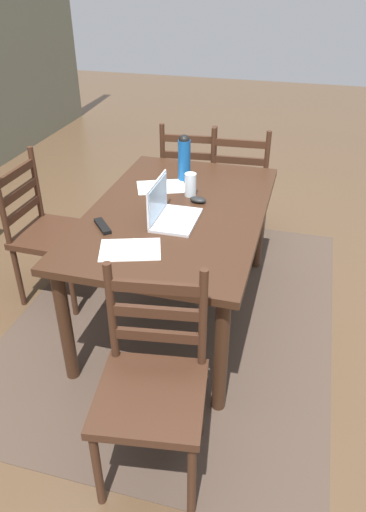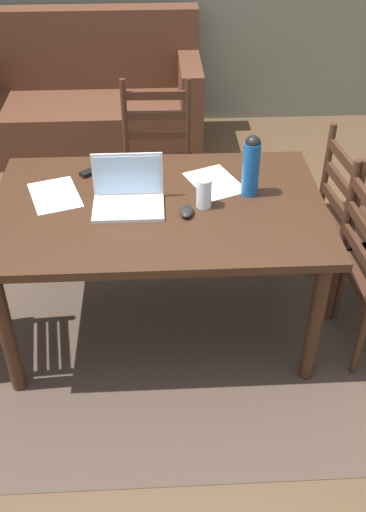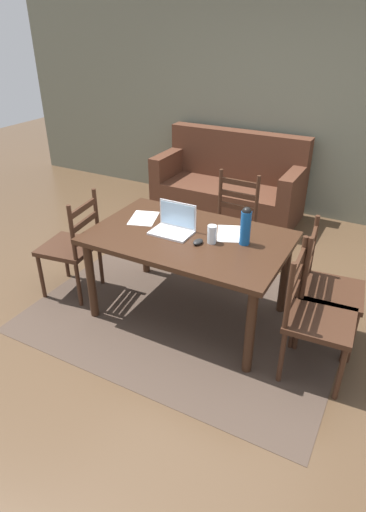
{
  "view_description": "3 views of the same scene",
  "coord_description": "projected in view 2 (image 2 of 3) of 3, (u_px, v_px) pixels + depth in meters",
  "views": [
    {
      "loc": [
        -2.35,
        -0.67,
        1.96
      ],
      "look_at": [
        -0.11,
        -0.06,
        0.5
      ],
      "focal_mm": 33.62,
      "sensor_mm": 36.0,
      "label": 1
    },
    {
      "loc": [
        -0.01,
        -2.27,
        2.17
      ],
      "look_at": [
        0.11,
        -0.11,
        0.52
      ],
      "focal_mm": 40.89,
      "sensor_mm": 36.0,
      "label": 2
    },
    {
      "loc": [
        1.36,
        -2.62,
        2.22
      ],
      "look_at": [
        -0.07,
        0.03,
        0.52
      ],
      "focal_mm": 29.86,
      "sensor_mm": 36.0,
      "label": 3
    }
  ],
  "objects": [
    {
      "name": "chair_right_far",
      "position": [
        362.0,
        224.0,
        3.03
      ],
      "size": [
        0.49,
        0.49,
        0.95
      ],
      "color": "#3D2316",
      "rests_on": "ground"
    },
    {
      "name": "couch",
      "position": [
        85.0,
        101.0,
        4.59
      ],
      "size": [
        1.8,
        0.8,
        1.0
      ],
      "color": "#512D1E",
      "rests_on": "ground"
    },
    {
      "name": "area_rug",
      "position": [
        162.0,
        321.0,
        3.12
      ],
      "size": [
        2.53,
        1.93,
        0.01
      ],
      "primitive_type": "cube",
      "color": "#47382D",
      "rests_on": "ground"
    },
    {
      "name": "dining_table",
      "position": [
        159.0,
        221.0,
        2.72
      ],
      "size": [
        1.53,
        0.97,
        0.74
      ],
      "color": "#382114",
      "rests_on": "ground"
    },
    {
      "name": "computer_mouse",
      "position": [
        187.0,
        211.0,
        2.59
      ],
      "size": [
        0.07,
        0.11,
        0.03
      ],
      "primitive_type": "ellipsoid",
      "rotation": [
        0.0,
        0.0,
        -0.12
      ],
      "color": "black",
      "rests_on": "dining_table"
    },
    {
      "name": "tv_remote",
      "position": [
        96.0,
        170.0,
        2.91
      ],
      "size": [
        0.16,
        0.14,
        0.02
      ],
      "primitive_type": "cube",
      "rotation": [
        0.0,
        0.0,
        2.29
      ],
      "color": "black",
      "rests_on": "dining_table"
    },
    {
      "name": "drinking_glass",
      "position": [
        204.0,
        193.0,
        2.62
      ],
      "size": [
        0.07,
        0.07,
        0.14
      ],
      "primitive_type": "cylinder",
      "color": "silver",
      "rests_on": "dining_table"
    },
    {
      "name": "laptop",
      "position": [
        128.0,
        193.0,
        2.64
      ],
      "size": [
        0.32,
        0.22,
        0.23
      ],
      "color": "silver",
      "rests_on": "dining_table"
    },
    {
      "name": "paper_stack_right",
      "position": [
        215.0,
        182.0,
        2.82
      ],
      "size": [
        0.31,
        0.35,
        0.0
      ],
      "primitive_type": "cube",
      "rotation": [
        0.0,
        0.0,
        0.4
      ],
      "color": "white",
      "rests_on": "dining_table"
    },
    {
      "name": "ground_plane",
      "position": [
        162.0,
        321.0,
        3.12
      ],
      "size": [
        14.0,
        14.0,
        0.0
      ],
      "primitive_type": "plane",
      "color": "brown"
    },
    {
      "name": "paper_stack_left",
      "position": [
        55.0,
        195.0,
        2.73
      ],
      "size": [
        0.29,
        0.35,
        0.0
      ],
      "primitive_type": "cube",
      "rotation": [
        0.0,
        0.0,
        0.32
      ],
      "color": "white",
      "rests_on": "dining_table"
    },
    {
      "name": "chair_far_head",
      "position": [
        157.0,
        167.0,
        3.52
      ],
      "size": [
        0.45,
        0.45,
        0.95
      ],
      "color": "#3D2316",
      "rests_on": "ground"
    },
    {
      "name": "water_bottle",
      "position": [
        251.0,
        164.0,
        2.65
      ],
      "size": [
        0.08,
        0.08,
        0.3
      ],
      "color": "#145199",
      "rests_on": "dining_table"
    }
  ]
}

